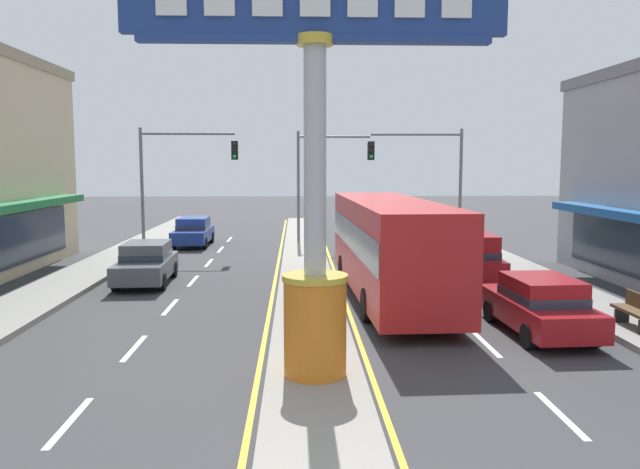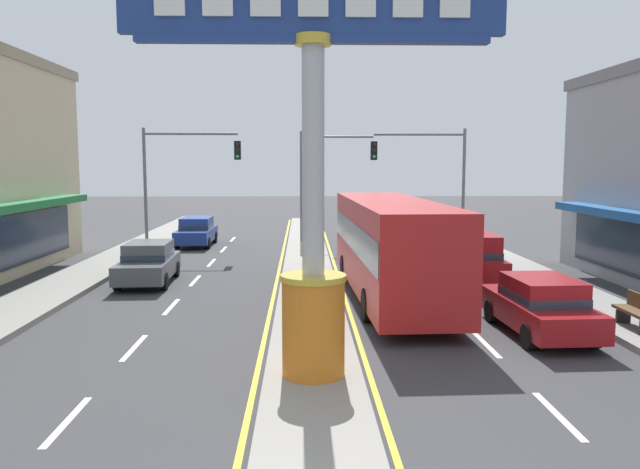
# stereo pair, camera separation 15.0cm
# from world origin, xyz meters

# --- Properties ---
(median_strip) EXTENTS (2.04, 52.00, 0.14)m
(median_strip) POSITION_xyz_m (0.00, 18.00, 0.07)
(median_strip) COLOR gray
(median_strip) RESTS_ON ground
(sidewalk_left) EXTENTS (2.28, 60.00, 0.18)m
(sidewalk_left) POSITION_xyz_m (-8.76, 16.00, 0.09)
(sidewalk_left) COLOR gray
(sidewalk_left) RESTS_ON ground
(sidewalk_right) EXTENTS (2.28, 60.00, 0.18)m
(sidewalk_right) POSITION_xyz_m (8.76, 16.00, 0.09)
(sidewalk_right) COLOR gray
(sidewalk_right) RESTS_ON ground
(lane_markings) EXTENTS (8.78, 52.00, 0.01)m
(lane_markings) POSITION_xyz_m (0.00, 16.65, 0.00)
(lane_markings) COLOR silver
(lane_markings) RESTS_ON ground
(district_sign) EXTENTS (7.47, 1.34, 8.32)m
(district_sign) POSITION_xyz_m (-0.00, 6.72, 4.38)
(district_sign) COLOR orange
(district_sign) RESTS_ON median_strip
(traffic_light_left_side) EXTENTS (4.86, 0.46, 6.20)m
(traffic_light_left_side) POSITION_xyz_m (-6.25, 25.75, 4.25)
(traffic_light_left_side) COLOR slate
(traffic_light_left_side) RESTS_ON ground
(traffic_light_right_side) EXTENTS (4.86, 0.46, 6.20)m
(traffic_light_right_side) POSITION_xyz_m (6.25, 26.13, 4.25)
(traffic_light_right_side) COLOR slate
(traffic_light_right_side) RESTS_ON ground
(traffic_light_median_far) EXTENTS (4.20, 0.46, 6.20)m
(traffic_light_median_far) POSITION_xyz_m (1.24, 29.02, 4.19)
(traffic_light_median_far) COLOR slate
(traffic_light_median_far) RESTS_ON ground
(sedan_near_right_lane) EXTENTS (1.84, 4.30, 1.53)m
(sedan_near_right_lane) POSITION_xyz_m (-5.97, 28.40, 0.79)
(sedan_near_right_lane) COLOR navy
(sedan_near_right_lane) RESTS_ON ground
(bus_far_right_lane) EXTENTS (2.90, 11.28, 3.26)m
(bus_far_right_lane) POSITION_xyz_m (2.67, 14.53, 1.87)
(bus_far_right_lane) COLOR #B21E1E
(bus_far_right_lane) RESTS_ON ground
(sedan_near_left_lane) EXTENTS (1.98, 4.37, 1.53)m
(sedan_near_left_lane) POSITION_xyz_m (5.97, 10.08, 0.79)
(sedan_near_left_lane) COLOR maroon
(sedan_near_left_lane) RESTS_ON ground
(suv_mid_left_lane) EXTENTS (2.08, 4.66, 1.90)m
(suv_mid_left_lane) POSITION_xyz_m (5.97, 17.17, 0.98)
(suv_mid_left_lane) COLOR maroon
(suv_mid_left_lane) RESTS_ON ground
(sedan_far_left_oncoming) EXTENTS (1.97, 4.37, 1.53)m
(sedan_far_left_oncoming) POSITION_xyz_m (-5.97, 17.59, 0.79)
(sedan_far_left_oncoming) COLOR #4C5156
(sedan_far_left_oncoming) RESTS_ON ground
(sedan_kerb_right) EXTENTS (1.85, 4.31, 1.53)m
(sedan_kerb_right) POSITION_xyz_m (5.97, 26.96, 0.79)
(sedan_kerb_right) COLOR #14562D
(sedan_kerb_right) RESTS_ON ground
(street_bench) EXTENTS (0.48, 1.60, 0.88)m
(street_bench) POSITION_xyz_m (8.48, 9.94, 0.65)
(street_bench) COLOR brown
(street_bench) RESTS_ON sidewalk_right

